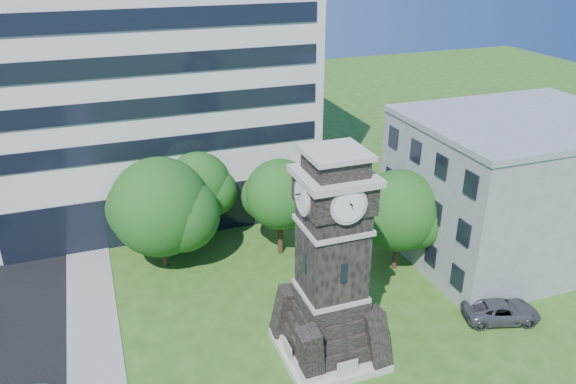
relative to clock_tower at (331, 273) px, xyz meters
name	(u,v)px	position (x,y,z in m)	size (l,w,h in m)	color
sidewalk	(96,369)	(-12.50, 3.00, -5.25)	(3.00, 70.00, 0.06)	gray
clock_tower	(331,273)	(0.00, 0.00, 0.00)	(5.40, 5.40, 12.22)	beige
office_tall	(141,38)	(-6.20, 23.84, 8.94)	(26.20, 15.11, 28.60)	silver
office_low	(514,187)	(16.97, 6.00, -0.07)	(15.20, 12.20, 10.40)	#97999D
car_east_lot	(501,311)	(11.18, -0.87, -4.64)	(2.14, 4.64, 1.29)	#4D4D52
tree_nw	(162,209)	(-7.15, 12.50, -0.77)	(7.59, 6.90, 8.14)	#332114
tree_nc	(199,186)	(-3.99, 15.01, -0.59)	(5.31, 4.83, 7.31)	#332114
tree_ne	(281,197)	(1.18, 11.42, -0.68)	(5.61, 5.10, 7.35)	#332114
tree_east	(400,213)	(8.13, 6.68, -0.93)	(6.22, 5.65, 7.36)	#332114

